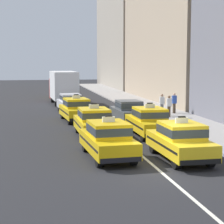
# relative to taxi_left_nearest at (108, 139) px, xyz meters

# --- Properties ---
(ground_plane) EXTENTS (160.00, 160.00, 0.00)m
(ground_plane) POSITION_rel_taxi_left_nearest_xyz_m (1.62, -2.64, -0.88)
(ground_plane) COLOR #232326
(lane_stripe_left_right) EXTENTS (0.14, 80.00, 0.01)m
(lane_stripe_left_right) POSITION_rel_taxi_left_nearest_xyz_m (1.62, 17.36, -0.87)
(lane_stripe_left_right) COLOR silver
(lane_stripe_left_right) RESTS_ON ground
(sidewalk_curb) EXTENTS (4.00, 90.00, 0.15)m
(sidewalk_curb) POSITION_rel_taxi_left_nearest_xyz_m (7.22, 12.36, -0.80)
(sidewalk_curb) COLOR #9E9993
(sidewalk_curb) RESTS_ON ground
(taxi_left_nearest) EXTENTS (2.05, 4.65, 1.96)m
(taxi_left_nearest) POSITION_rel_taxi_left_nearest_xyz_m (0.00, 0.00, 0.00)
(taxi_left_nearest) COLOR black
(taxi_left_nearest) RESTS_ON ground
(taxi_left_second) EXTENTS (1.87, 4.58, 1.96)m
(taxi_left_second) POSITION_rel_taxi_left_nearest_xyz_m (0.17, 5.35, 0.00)
(taxi_left_second) COLOR black
(taxi_left_second) RESTS_ON ground
(taxi_left_third) EXTENTS (2.15, 4.68, 1.96)m
(taxi_left_third) POSITION_rel_taxi_left_nearest_xyz_m (-0.14, 11.83, 0.00)
(taxi_left_third) COLOR black
(taxi_left_third) RESTS_ON ground
(sedan_left_fourth) EXTENTS (2.04, 4.41, 1.58)m
(sedan_left_fourth) POSITION_rel_taxi_left_nearest_xyz_m (-0.05, 17.03, -0.03)
(sedan_left_fourth) COLOR black
(sedan_left_fourth) RESTS_ON ground
(box_truck_left_fifth) EXTENTS (2.53, 7.05, 3.27)m
(box_truck_left_fifth) POSITION_rel_taxi_left_nearest_xyz_m (-0.10, 24.35, 0.90)
(box_truck_left_fifth) COLOR black
(box_truck_left_fifth) RESTS_ON ground
(taxi_left_sixth) EXTENTS (1.96, 4.61, 1.96)m
(taxi_left_sixth) POSITION_rel_taxi_left_nearest_xyz_m (-0.02, 31.82, 0.00)
(taxi_left_sixth) COLOR black
(taxi_left_sixth) RESTS_ON ground
(taxi_right_nearest) EXTENTS (1.88, 4.59, 1.96)m
(taxi_right_nearest) POSITION_rel_taxi_left_nearest_xyz_m (3.08, -0.91, 0.00)
(taxi_right_nearest) COLOR black
(taxi_right_nearest) RESTS_ON ground
(taxi_right_second) EXTENTS (1.84, 4.57, 1.96)m
(taxi_right_second) POSITION_rel_taxi_left_nearest_xyz_m (3.35, 5.01, 0.00)
(taxi_right_second) COLOR black
(taxi_right_second) RESTS_ON ground
(sedan_right_third) EXTENTS (1.89, 4.35, 1.58)m
(sedan_right_third) POSITION_rel_taxi_left_nearest_xyz_m (3.40, 10.36, -0.03)
(sedan_right_third) COLOR black
(sedan_right_third) RESTS_ON ground
(pedestrian_near_crosswalk) EXTENTS (0.36, 0.24, 1.61)m
(pedestrian_near_crosswalk) POSITION_rel_taxi_left_nearest_xyz_m (6.81, 11.64, 0.09)
(pedestrian_near_crosswalk) COLOR #473828
(pedestrian_near_crosswalk) RESTS_ON sidewalk_curb
(pedestrian_mid_block) EXTENTS (0.36, 0.24, 1.66)m
(pedestrian_mid_block) POSITION_rel_taxi_left_nearest_xyz_m (6.56, 12.58, 0.11)
(pedestrian_mid_block) COLOR slate
(pedestrian_mid_block) RESTS_ON sidewalk_curb
(pedestrian_by_storefront) EXTENTS (0.36, 0.24, 1.63)m
(pedestrian_by_storefront) POSITION_rel_taxi_left_nearest_xyz_m (7.96, 13.76, 0.09)
(pedestrian_by_storefront) COLOR #473828
(pedestrian_by_storefront) RESTS_ON sidewalk_curb
(fire_hydrant) EXTENTS (0.36, 0.22, 0.73)m
(fire_hydrant) POSITION_rel_taxi_left_nearest_xyz_m (5.70, 5.20, -0.33)
(fire_hydrant) COLOR red
(fire_hydrant) RESTS_ON sidewalk_curb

